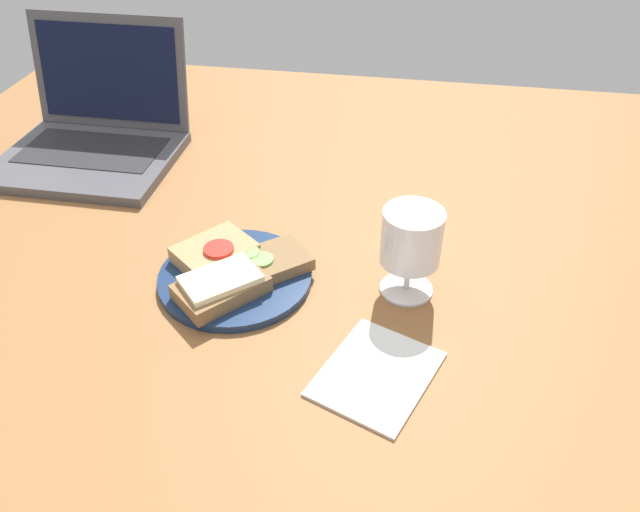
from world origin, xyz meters
The scene contains 8 objects.
wooden_table centered at (0.00, 0.00, 1.50)cm, with size 140.00×140.00×3.00cm, color brown.
plate centered at (-1.48, -6.69, 3.59)cm, with size 21.01×21.01×1.18cm, color navy.
sandwich_with_cucumber centered at (2.48, -4.91, 5.14)cm, with size 13.32×12.85×2.28cm.
sandwich_with_tomato centered at (-5.00, -4.13, 5.40)cm, with size 12.53×12.88×2.82cm.
sandwich_with_cheese centered at (-1.95, -11.08, 5.58)cm, with size 12.92×13.30×3.00cm.
wine_glass centered at (21.76, -4.73, 11.10)cm, with size 7.86×7.86×12.51cm.
laptop centered at (-36.44, 24.30, 7.10)cm, with size 30.20×28.67×21.80cm.
napkin centered at (19.34, -20.50, 3.20)cm, with size 11.56×14.31×0.40cm, color white.
Camera 1 is at (21.26, -69.75, 57.84)cm, focal length 35.00 mm.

